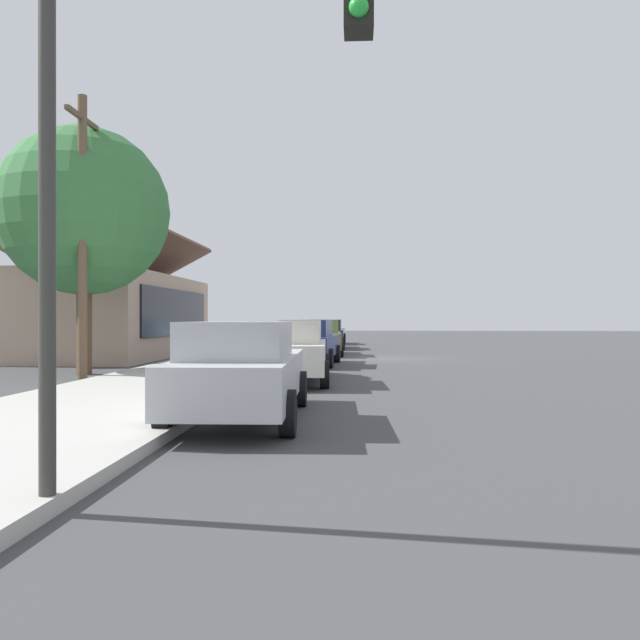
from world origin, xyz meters
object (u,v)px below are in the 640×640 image
at_px(car_olive, 320,337).
at_px(fire_hydrant_red, 298,340).
at_px(shade_tree, 84,212).
at_px(car_skyblue, 329,331).
at_px(car_navy, 308,342).
at_px(car_silver, 242,370).
at_px(car_charcoal, 325,334).
at_px(traffic_light_main, 172,94).
at_px(utility_pole_wooden, 82,231).
at_px(car_ivory, 288,351).

bearing_deg(car_olive, fire_hydrant_red, 12.43).
distance_m(shade_tree, fire_hydrant_red, 16.96).
relative_size(car_olive, car_skyblue, 1.02).
distance_m(car_navy, shade_tree, 8.42).
height_order(car_silver, car_charcoal, same).
relative_size(car_skyblue, traffic_light_main, 0.93).
bearing_deg(shade_tree, fire_hydrant_red, -17.01).
distance_m(car_navy, utility_pole_wooden, 8.62).
relative_size(car_silver, utility_pole_wooden, 0.66).
relative_size(car_skyblue, fire_hydrant_red, 6.81).
bearing_deg(car_silver, car_skyblue, -1.91).
bearing_deg(car_ivory, shade_tree, 69.77).
bearing_deg(traffic_light_main, utility_pole_wooden, 27.43).
relative_size(car_silver, car_charcoal, 0.99).
relative_size(car_olive, car_charcoal, 1.00).
distance_m(car_olive, utility_pole_wooden, 13.58).
bearing_deg(car_charcoal, car_silver, 176.93).
bearing_deg(car_silver, utility_pole_wooden, 39.65).
height_order(car_ivory, car_navy, same).
height_order(car_skyblue, traffic_light_main, traffic_light_main).
bearing_deg(car_navy, utility_pole_wooden, 140.27).
distance_m(car_skyblue, shade_tree, 23.79).
relative_size(car_silver, car_olive, 0.99).
distance_m(car_silver, car_olive, 18.05).
height_order(car_olive, fire_hydrant_red, car_olive).
xyz_separation_m(car_navy, car_charcoal, (12.24, 0.01, 0.00)).
distance_m(car_silver, fire_hydrant_red, 23.67).
xyz_separation_m(car_silver, traffic_light_main, (-4.86, -0.32, 2.68)).
distance_m(car_charcoal, fire_hydrant_red, 1.59).
relative_size(car_charcoal, shade_tree, 0.68).
bearing_deg(traffic_light_main, fire_hydrant_red, 3.33).
bearing_deg(car_silver, car_olive, -2.43).
bearing_deg(car_charcoal, traffic_light_main, 177.60).
xyz_separation_m(car_olive, car_charcoal, (6.13, 0.07, 0.00)).
xyz_separation_m(car_ivory, car_olive, (12.10, -0.09, 0.00)).
height_order(car_silver, traffic_light_main, traffic_light_main).
bearing_deg(car_charcoal, car_skyblue, -2.11).
height_order(car_ivory, traffic_light_main, traffic_light_main).
height_order(car_navy, traffic_light_main, traffic_light_main).
bearing_deg(shade_tree, car_navy, -57.46).
distance_m(car_navy, car_olive, 6.11).
bearing_deg(car_olive, car_silver, 176.54).
bearing_deg(car_skyblue, car_olive, -176.99).
xyz_separation_m(car_silver, car_navy, (11.93, -0.12, 0.00)).
bearing_deg(car_ivory, fire_hydrant_red, 2.09).
xyz_separation_m(car_ivory, utility_pole_wooden, (0.09, 5.44, 3.11)).
bearing_deg(utility_pole_wooden, car_silver, -138.52).
xyz_separation_m(car_charcoal, utility_pole_wooden, (-18.14, 5.46, 3.11)).
height_order(shade_tree, fire_hydrant_red, shade_tree).
distance_m(car_silver, shade_tree, 10.79).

